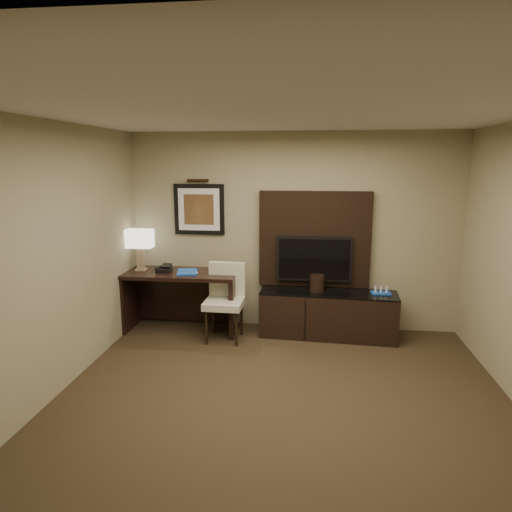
# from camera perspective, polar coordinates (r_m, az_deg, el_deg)

# --- Properties ---
(floor) EXTENTS (4.50, 5.00, 0.01)m
(floor) POSITION_cam_1_polar(r_m,az_deg,el_deg) (4.38, 2.86, -20.13)
(floor) COLOR #2E2215
(floor) RESTS_ON ground
(ceiling) EXTENTS (4.50, 5.00, 0.01)m
(ceiling) POSITION_cam_1_polar(r_m,az_deg,el_deg) (3.74, 3.30, 17.77)
(ceiling) COLOR silver
(ceiling) RESTS_ON wall_back
(wall_back) EXTENTS (4.50, 0.01, 2.70)m
(wall_back) POSITION_cam_1_polar(r_m,az_deg,el_deg) (6.29, 4.61, 2.99)
(wall_back) COLOR gray
(wall_back) RESTS_ON floor
(wall_front) EXTENTS (4.50, 0.01, 2.70)m
(wall_front) POSITION_cam_1_polar(r_m,az_deg,el_deg) (1.56, -3.86, -26.15)
(wall_front) COLOR gray
(wall_front) RESTS_ON floor
(wall_left) EXTENTS (0.01, 5.00, 2.70)m
(wall_left) POSITION_cam_1_polar(r_m,az_deg,el_deg) (4.57, -26.36, -1.57)
(wall_left) COLOR gray
(wall_left) RESTS_ON floor
(desk) EXTENTS (1.55, 0.67, 0.83)m
(desk) POSITION_cam_1_polar(r_m,az_deg,el_deg) (6.40, -9.27, -5.59)
(desk) COLOR black
(desk) RESTS_ON floor
(credenza) EXTENTS (1.81, 0.60, 0.62)m
(credenza) POSITION_cam_1_polar(r_m,az_deg,el_deg) (6.20, 8.97, -7.19)
(credenza) COLOR black
(credenza) RESTS_ON floor
(tv_wall_panel) EXTENTS (1.50, 0.12, 1.30)m
(tv_wall_panel) POSITION_cam_1_polar(r_m,az_deg,el_deg) (6.24, 7.33, 2.11)
(tv_wall_panel) COLOR black
(tv_wall_panel) RESTS_ON wall_back
(tv) EXTENTS (1.00, 0.08, 0.60)m
(tv) POSITION_cam_1_polar(r_m,az_deg,el_deg) (6.19, 7.28, -0.33)
(tv) COLOR black
(tv) RESTS_ON tv_wall_panel
(artwork) EXTENTS (0.70, 0.04, 0.70)m
(artwork) POSITION_cam_1_polar(r_m,az_deg,el_deg) (6.41, -7.10, 5.81)
(artwork) COLOR black
(artwork) RESTS_ON wall_back
(picture_light) EXTENTS (0.04, 0.04, 0.30)m
(picture_light) POSITION_cam_1_polar(r_m,az_deg,el_deg) (6.34, -7.28, 9.37)
(picture_light) COLOR #422815
(picture_light) RESTS_ON wall_back
(desk_chair) EXTENTS (0.50, 0.58, 1.02)m
(desk_chair) POSITION_cam_1_polar(r_m,az_deg,el_deg) (5.96, -4.00, -5.82)
(desk_chair) COLOR beige
(desk_chair) RESTS_ON floor
(table_lamp) EXTENTS (0.33, 0.21, 0.52)m
(table_lamp) POSITION_cam_1_polar(r_m,az_deg,el_deg) (6.45, -14.25, 0.53)
(table_lamp) COLOR #9E8362
(table_lamp) RESTS_ON desk
(desk_phone) EXTENTS (0.19, 0.18, 0.09)m
(desk_phone) POSITION_cam_1_polar(r_m,az_deg,el_deg) (6.32, -11.43, -1.56)
(desk_phone) COLOR black
(desk_phone) RESTS_ON desk
(blue_folder) EXTENTS (0.33, 0.40, 0.02)m
(blue_folder) POSITION_cam_1_polar(r_m,az_deg,el_deg) (6.23, -8.60, -1.99)
(blue_folder) COLOR #17449B
(blue_folder) RESTS_ON desk
(book) EXTENTS (0.15, 0.07, 0.20)m
(book) POSITION_cam_1_polar(r_m,az_deg,el_deg) (6.19, -8.77, -1.24)
(book) COLOR #BDB094
(book) RESTS_ON desk
(ice_bucket) EXTENTS (0.22, 0.22, 0.22)m
(ice_bucket) POSITION_cam_1_polar(r_m,az_deg,el_deg) (6.10, 7.62, -3.36)
(ice_bucket) COLOR black
(ice_bucket) RESTS_ON credenza
(minibar_tray) EXTENTS (0.26, 0.16, 0.09)m
(minibar_tray) POSITION_cam_1_polar(r_m,az_deg,el_deg) (6.16, 15.35, -4.17)
(minibar_tray) COLOR #1B4FB4
(minibar_tray) RESTS_ON credenza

